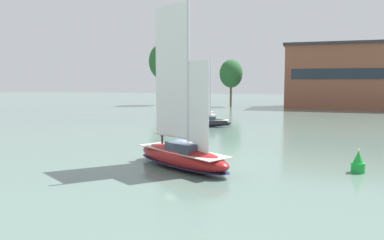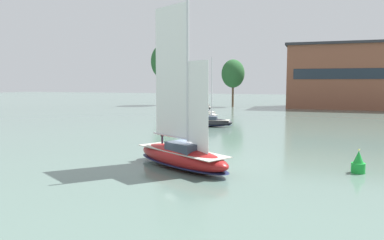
# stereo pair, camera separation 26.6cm
# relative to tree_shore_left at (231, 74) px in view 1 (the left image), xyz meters

# --- Properties ---
(ground_plane) EXTENTS (400.00, 400.00, 0.00)m
(ground_plane) POSITION_rel_tree_shore_left_xyz_m (13.11, -81.24, -10.04)
(ground_plane) COLOR slate
(waterfront_building) EXTENTS (38.05, 18.30, 18.46)m
(waterfront_building) POSITION_rel_tree_shore_left_xyz_m (34.49, 5.11, -0.78)
(waterfront_building) COLOR brown
(waterfront_building) RESTS_ON ground
(tree_shore_left) EXTENTS (6.97, 6.97, 14.35)m
(tree_shore_left) POSITION_rel_tree_shore_left_xyz_m (0.00, 0.00, 0.00)
(tree_shore_left) COLOR brown
(tree_shore_left) RESTS_ON ground
(tree_shore_center) EXTENTS (9.78, 9.78, 20.13)m
(tree_shore_center) POSITION_rel_tree_shore_left_xyz_m (-22.54, 1.49, 4.05)
(tree_shore_center) COLOR brown
(tree_shore_center) RESTS_ON ground
(sailboat_main) EXTENTS (11.54, 8.74, 15.84)m
(sailboat_main) POSITION_rel_tree_shore_left_xyz_m (13.13, -81.25, -8.82)
(sailboat_main) COLOR maroon
(sailboat_main) RESTS_ON ground
(sailboat_moored_near_marina) EXTENTS (8.85, 3.77, 11.79)m
(sailboat_moored_near_marina) POSITION_rel_tree_shore_left_xyz_m (6.82, -51.01, -9.24)
(sailboat_moored_near_marina) COLOR #232328
(sailboat_moored_near_marina) RESTS_ON ground
(sailboat_moored_mid_channel) EXTENTS (5.13, 6.63, 9.18)m
(sailboat_moored_mid_channel) POSITION_rel_tree_shore_left_xyz_m (3.28, -36.51, -9.42)
(sailboat_moored_mid_channel) COLOR silver
(sailboat_moored_mid_channel) RESTS_ON ground
(sailboat_moored_far_slip) EXTENTS (6.00, 9.19, 12.31)m
(sailboat_moored_far_slip) POSITION_rel_tree_shore_left_xyz_m (-3.42, -17.90, -9.21)
(sailboat_moored_far_slip) COLOR #232328
(sailboat_moored_far_slip) RESTS_ON ground
(channel_buoy) EXTENTS (1.14, 1.14, 2.05)m
(channel_buoy) POSITION_rel_tree_shore_left_xyz_m (27.92, -78.34, -9.23)
(channel_buoy) COLOR green
(channel_buoy) RESTS_ON ground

